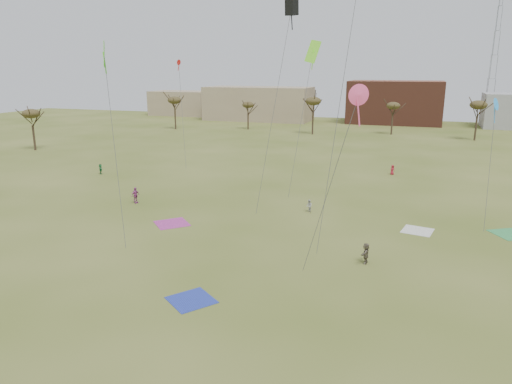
% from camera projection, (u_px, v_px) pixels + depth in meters
% --- Properties ---
extents(ground, '(260.00, 260.00, 0.00)m').
position_uv_depth(ground, '(192.00, 324.00, 29.02)').
color(ground, '#44541A').
rests_on(ground, ground).
extents(spectator_fore_c, '(0.66, 1.64, 1.73)m').
position_uv_depth(spectator_fore_c, '(366.00, 253.00, 37.95)').
color(spectator_fore_c, brown).
rests_on(spectator_fore_c, ground).
extents(spectator_mid_d, '(0.76, 1.21, 1.91)m').
position_uv_depth(spectator_mid_d, '(135.00, 195.00, 55.01)').
color(spectator_mid_d, '#9F4288').
rests_on(spectator_mid_d, ground).
extents(spectator_mid_e, '(0.85, 0.86, 1.40)m').
position_uv_depth(spectator_mid_e, '(309.00, 206.00, 51.59)').
color(spectator_mid_e, '#B9B9B9').
rests_on(spectator_mid_e, ground).
extents(flyer_far_a, '(1.27, 1.35, 1.52)m').
position_uv_depth(flyer_far_a, '(101.00, 169.00, 70.36)').
color(flyer_far_a, '#26733E').
rests_on(flyer_far_a, ground).
extents(flyer_far_b, '(0.83, 0.84, 1.46)m').
position_uv_depth(flyer_far_b, '(392.00, 170.00, 69.95)').
color(flyer_far_b, '#A61C2E').
rests_on(flyer_far_b, ground).
extents(blanket_blue, '(3.91, 3.91, 0.03)m').
position_uv_depth(blanket_blue, '(191.00, 300.00, 32.06)').
color(blanket_blue, '#2739A9').
rests_on(blanket_blue, ground).
extents(blanket_cream, '(3.23, 3.23, 0.03)m').
position_uv_depth(blanket_cream, '(417.00, 231.00, 45.78)').
color(blanket_cream, white).
rests_on(blanket_cream, ground).
extents(blanket_plum, '(4.45, 4.45, 0.03)m').
position_uv_depth(blanket_plum, '(172.00, 224.00, 47.94)').
color(blanket_plum, '#B13692').
rests_on(blanket_plum, ground).
extents(blanket_olive, '(4.29, 4.29, 0.03)m').
position_uv_depth(blanket_olive, '(511.00, 234.00, 44.83)').
color(blanket_olive, '#389B52').
rests_on(blanket_olive, ground).
extents(kites_aloft, '(71.11, 42.17, 23.72)m').
position_uv_depth(kites_aloft, '(318.00, 37.00, 43.25)').
color(kites_aloft, '#E3F419').
rests_on(kites_aloft, ground).
extents(tree_line, '(117.44, 49.32, 8.91)m').
position_uv_depth(tree_line, '(346.00, 109.00, 100.40)').
color(tree_line, '#3A2B1E').
rests_on(tree_line, ground).
extents(building_tan, '(32.00, 14.00, 10.00)m').
position_uv_depth(building_tan, '(258.00, 104.00, 143.92)').
color(building_tan, '#937F60').
rests_on(building_tan, ground).
extents(building_brick, '(26.00, 16.00, 12.00)m').
position_uv_depth(building_brick, '(395.00, 102.00, 135.53)').
color(building_brick, brown).
rests_on(building_brick, ground).
extents(building_tan_west, '(20.00, 12.00, 8.00)m').
position_uv_depth(building_tan_west, '(182.00, 103.00, 160.10)').
color(building_tan_west, '#937F60').
rests_on(building_tan_west, ground).
extents(radio_tower, '(1.51, 1.72, 41.00)m').
position_uv_depth(radio_tower, '(494.00, 54.00, 128.80)').
color(radio_tower, '#9EA3A8').
rests_on(radio_tower, ground).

